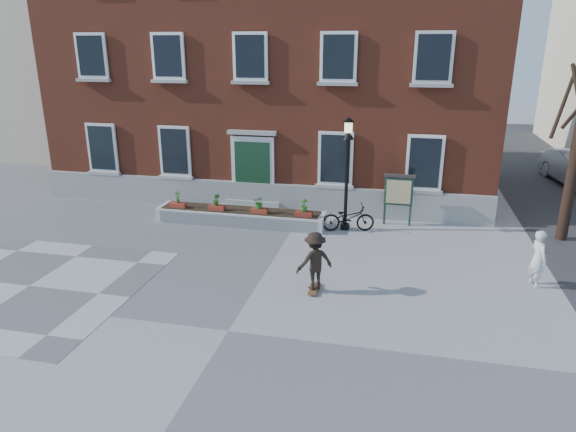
% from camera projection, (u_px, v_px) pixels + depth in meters
% --- Properties ---
extents(ground, '(100.00, 100.00, 0.00)m').
position_uv_depth(ground, '(228.00, 331.00, 11.69)').
color(ground, gray).
rests_on(ground, ground).
extents(checker_patch, '(6.00, 6.00, 0.01)m').
position_uv_depth(checker_patch, '(29.00, 286.00, 13.86)').
color(checker_patch, '#5C5C5F').
rests_on(checker_patch, ground).
extents(distant_building, '(10.00, 12.00, 13.00)m').
position_uv_depth(distant_building, '(54.00, 40.00, 31.88)').
color(distant_building, beige).
rests_on(distant_building, ground).
extents(bicycle, '(1.91, 1.04, 0.95)m').
position_uv_depth(bicycle, '(348.00, 218.00, 17.86)').
color(bicycle, black).
rests_on(bicycle, ground).
extents(bystander, '(0.56, 0.67, 1.57)m').
position_uv_depth(bystander, '(538.00, 258.00, 13.67)').
color(bystander, silver).
rests_on(bystander, ground).
extents(brick_building, '(18.40, 10.85, 12.60)m').
position_uv_depth(brick_building, '(282.00, 43.00, 23.04)').
color(brick_building, brown).
rests_on(brick_building, ground).
extents(planter_assembly, '(6.20, 1.12, 1.15)m').
position_uv_depth(planter_assembly, '(240.00, 215.00, 18.65)').
color(planter_assembly, silver).
rests_on(planter_assembly, ground).
extents(bare_tree, '(1.83, 1.83, 6.16)m').
position_uv_depth(bare_tree, '(576.00, 157.00, 16.34)').
color(bare_tree, black).
rests_on(bare_tree, ground).
extents(lamp_post, '(0.40, 0.40, 3.93)m').
position_uv_depth(lamp_post, '(347.00, 159.00, 17.37)').
color(lamp_post, black).
rests_on(lamp_post, ground).
extents(notice_board, '(1.10, 0.16, 1.87)m').
position_uv_depth(notice_board, '(399.00, 191.00, 18.21)').
color(notice_board, '#162D22').
rests_on(notice_board, ground).
extents(skateboarder, '(1.16, 1.06, 1.64)m').
position_uv_depth(skateboarder, '(315.00, 261.00, 13.35)').
color(skateboarder, brown).
rests_on(skateboarder, ground).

